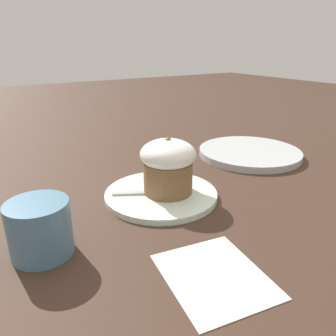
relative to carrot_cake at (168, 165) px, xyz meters
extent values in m
plane|color=#3D281E|center=(0.01, 0.01, -0.07)|extent=(4.00, 4.00, 0.00)
cylinder|color=silver|center=(0.01, 0.01, -0.06)|extent=(0.22, 0.22, 0.01)
cylinder|color=brown|center=(0.00, 0.00, -0.02)|extent=(0.09, 0.09, 0.06)
ellipsoid|color=white|center=(0.00, 0.00, 0.02)|extent=(0.10, 0.10, 0.05)
cone|color=orange|center=(0.01, 0.00, 0.05)|extent=(0.02, 0.01, 0.01)
sphere|color=green|center=(0.00, 0.00, 0.05)|extent=(0.01, 0.01, 0.01)
cube|color=#B7B7BC|center=(0.02, 0.06, -0.05)|extent=(0.05, 0.08, 0.00)
ellipsoid|color=#B7B7BC|center=(0.00, 0.01, -0.05)|extent=(0.05, 0.05, 0.01)
cylinder|color=teal|center=(-0.06, 0.25, -0.03)|extent=(0.09, 0.09, 0.08)
torus|color=teal|center=(-0.01, 0.25, -0.03)|extent=(0.06, 0.01, 0.06)
cylinder|color=#B2B7BC|center=(0.09, -0.31, -0.06)|extent=(0.26, 0.26, 0.02)
cube|color=white|center=(-0.23, 0.07, -0.06)|extent=(0.16, 0.14, 0.00)
camera|label=1|loc=(-0.48, 0.30, 0.21)|focal=35.00mm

